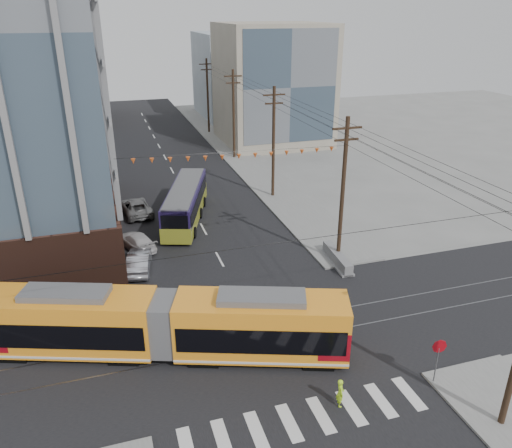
% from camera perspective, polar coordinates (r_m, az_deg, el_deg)
% --- Properties ---
extents(ground, '(160.00, 160.00, 0.00)m').
position_cam_1_polar(ground, '(27.22, 3.11, -17.12)').
color(ground, slate).
extents(bg_bldg_nw_near, '(18.00, 16.00, 18.00)m').
position_cam_1_polar(bg_bldg_nw_near, '(72.43, -25.68, 14.32)').
color(bg_bldg_nw_near, '#8C99A5').
rests_on(bg_bldg_nw_near, ground).
extents(bg_bldg_ne_near, '(14.00, 14.00, 16.00)m').
position_cam_1_polar(bg_bldg_ne_near, '(71.94, 1.88, 15.65)').
color(bg_bldg_ne_near, gray).
rests_on(bg_bldg_ne_near, ground).
extents(bg_bldg_nw_far, '(16.00, 18.00, 20.00)m').
position_cam_1_polar(bg_bldg_nw_far, '(91.83, -22.45, 16.94)').
color(bg_bldg_nw_far, gray).
rests_on(bg_bldg_nw_far, ground).
extents(bg_bldg_ne_far, '(16.00, 16.00, 14.00)m').
position_cam_1_polar(bg_bldg_ne_far, '(91.57, -1.19, 16.69)').
color(bg_bldg_ne_far, '#8C99A5').
rests_on(bg_bldg_ne_far, ground).
extents(utility_pole_far, '(0.30, 0.30, 11.00)m').
position_cam_1_polar(utility_pole_far, '(77.93, -5.54, 14.30)').
color(utility_pole_far, black).
rests_on(utility_pole_far, ground).
extents(streetcar, '(19.48, 9.25, 3.80)m').
position_cam_1_polar(streetcar, '(28.02, -10.33, -11.28)').
color(streetcar, orange).
rests_on(streetcar, ground).
extents(city_bus, '(6.01, 11.75, 3.27)m').
position_cam_1_polar(city_bus, '(45.22, -8.06, 2.39)').
color(city_bus, '#211644').
rests_on(city_bus, ground).
extents(parked_car_silver, '(2.30, 4.66, 1.47)m').
position_cam_1_polar(parked_car_silver, '(37.46, -13.20, -4.15)').
color(parked_car_silver, '#9B9DA6').
rests_on(parked_car_silver, ground).
extents(parked_car_white, '(3.22, 4.81, 1.29)m').
position_cam_1_polar(parked_car_white, '(40.85, -13.47, -1.92)').
color(parked_car_white, silver).
rests_on(parked_car_white, ground).
extents(parked_car_grey, '(3.04, 5.49, 1.45)m').
position_cam_1_polar(parked_car_grey, '(47.69, -13.56, 1.91)').
color(parked_car_grey, slate).
rests_on(parked_car_grey, ground).
extents(pedestrian, '(0.49, 0.63, 1.52)m').
position_cam_1_polar(pedestrian, '(25.53, 9.60, -18.47)').
color(pedestrian, '#B7F321').
rests_on(pedestrian, ground).
extents(stop_sign, '(0.88, 0.88, 2.52)m').
position_cam_1_polar(stop_sign, '(27.58, 19.92, -14.77)').
color(stop_sign, '#9A040E').
rests_on(stop_sign, ground).
extents(jersey_barrier, '(1.31, 4.48, 0.88)m').
position_cam_1_polar(jersey_barrier, '(38.03, 9.28, -3.87)').
color(jersey_barrier, slate).
rests_on(jersey_barrier, ground).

